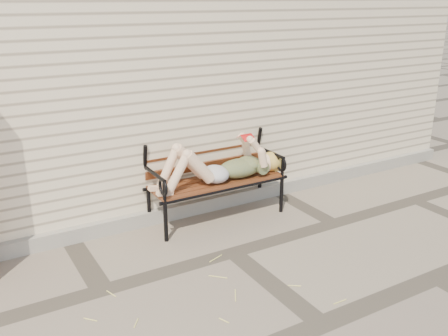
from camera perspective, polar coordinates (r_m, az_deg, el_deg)
ground at (r=4.74m, az=1.06°, el=-9.63°), size 80.00×80.00×0.00m
house_wall at (r=6.94m, az=-12.19°, el=12.25°), size 8.00×4.00×3.00m
foundation_strip at (r=5.47m, az=-4.26°, el=-4.70°), size 8.00×0.10×0.15m
garden_bench at (r=5.29m, az=-1.33°, el=0.30°), size 1.58×0.63×1.02m
reading_woman at (r=5.18m, az=-0.53°, el=0.29°), size 1.49×0.34×0.47m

